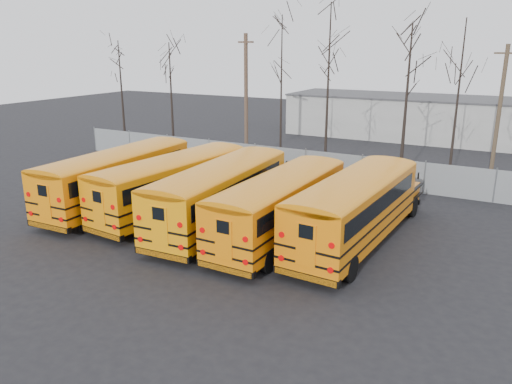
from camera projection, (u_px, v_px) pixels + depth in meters
The scene contains 16 objects.
ground at pixel (211, 232), 24.80m from camera, with size 120.00×120.00×0.00m, color black.
fence at pixel (305, 164), 34.64m from camera, with size 40.00×0.04×2.00m, color gray.
distant_building at pixel (402, 117), 50.32m from camera, with size 22.00×8.00×4.00m, color #B2B2AD.
bus_a at pixel (120, 173), 28.24m from camera, with size 3.06×12.05×3.35m.
bus_b at pixel (176, 180), 27.04m from camera, with size 3.77×11.92×3.29m.
bus_c at pixel (223, 190), 25.04m from camera, with size 3.30×12.09×3.35m.
bus_d at pixel (283, 201), 23.47m from camera, with size 2.88×11.59×3.23m.
bus_e at pixel (357, 204), 22.82m from camera, with size 3.44×12.11×3.35m.
utility_pole_left at pixel (246, 96), 39.36m from camera, with size 1.68×0.75×9.82m.
utility_pole_right at pixel (499, 110), 34.21m from camera, with size 1.61×0.28×9.03m.
tree_0 at pixel (122, 95), 44.50m from camera, with size 0.26×0.26×9.34m, color black.
tree_1 at pixel (171, 99), 42.25m from camera, with size 0.26×0.26×9.18m, color black.
tree_2 at pixel (281, 93), 36.90m from camera, with size 0.26×0.26×11.03m, color black.
tree_3 at pixel (328, 92), 34.25m from camera, with size 0.26×0.26×11.67m, color black.
tree_4 at pixel (406, 106), 32.49m from camera, with size 0.26×0.26×10.25m, color black.
tree_5 at pixel (457, 105), 31.59m from camera, with size 0.26×0.26×10.55m, color black.
Camera 1 is at (13.04, -19.35, 8.92)m, focal length 35.00 mm.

